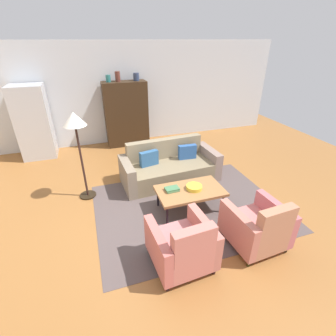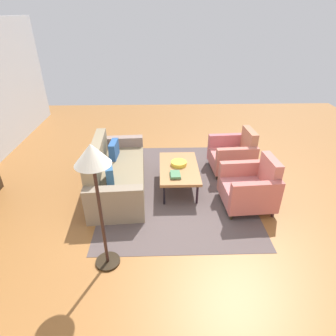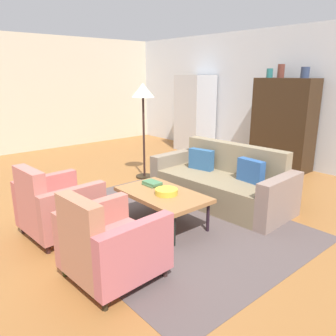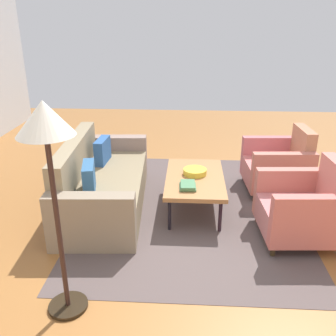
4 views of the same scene
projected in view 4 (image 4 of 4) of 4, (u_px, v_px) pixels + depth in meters
name	position (u px, v px, depth m)	size (l,w,h in m)	color
ground_plane	(183.00, 232.00, 4.12)	(11.74, 11.74, 0.00)	#96602F
area_rug	(190.00, 207.00, 4.65)	(3.40, 2.60, 0.01)	#534645
couch	(99.00, 185.00, 4.60)	(2.15, 1.02, 0.86)	#807053
coffee_table	(195.00, 179.00, 4.50)	(1.20, 0.70, 0.43)	black
armchair_left	(306.00, 209.00, 3.91)	(0.85, 0.85, 0.88)	#302515
armchair_right	(280.00, 167.00, 5.01)	(0.85, 0.85, 0.88)	#29261B
fruit_bowl	(195.00, 172.00, 4.54)	(0.29, 0.29, 0.07)	gold
book_stack	(188.00, 186.00, 4.19)	(0.25, 0.20, 0.05)	#527349
floor_lamp	(47.00, 140.00, 2.51)	(0.40, 0.40, 1.72)	black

